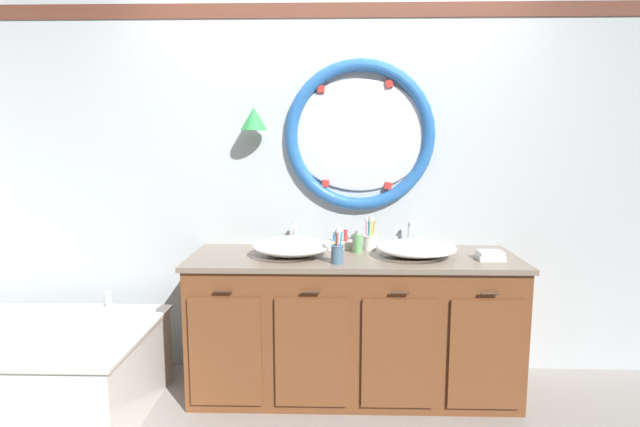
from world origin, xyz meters
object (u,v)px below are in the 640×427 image
(sink_basin_right, at_px, (416,248))
(toothbrush_holder_right, at_px, (369,241))
(toiletry_basket, at_px, (340,244))
(bathtub, at_px, (0,362))
(sink_basin_left, at_px, (292,246))
(soap_dispenser, at_px, (358,242))
(folded_hand_towel, at_px, (490,256))
(toothbrush_holder_left, at_px, (337,252))

(sink_basin_right, bearing_deg, toothbrush_holder_right, 144.30)
(sink_basin_right, height_order, toiletry_basket, toiletry_basket)
(bathtub, relative_size, toiletry_basket, 10.90)
(sink_basin_left, xyz_separation_m, soap_dispenser, (0.40, 0.10, 0.00))
(folded_hand_towel, bearing_deg, toothbrush_holder_right, 159.90)
(sink_basin_right, height_order, soap_dispenser, soap_dispenser)
(soap_dispenser, relative_size, toiletry_basket, 0.97)
(sink_basin_right, bearing_deg, toiletry_basket, 154.23)
(bathtub, bearing_deg, folded_hand_towel, 5.00)
(soap_dispenser, height_order, toiletry_basket, soap_dispenser)
(folded_hand_towel, height_order, toiletry_basket, toiletry_basket)
(toothbrush_holder_left, distance_m, toothbrush_holder_right, 0.41)
(toothbrush_holder_left, xyz_separation_m, toiletry_basket, (0.02, 0.39, -0.03))
(toothbrush_holder_left, height_order, soap_dispenser, toothbrush_holder_left)
(toothbrush_holder_left, bearing_deg, sink_basin_right, 20.36)
(toiletry_basket, bearing_deg, toothbrush_holder_right, -8.29)
(sink_basin_right, relative_size, toothbrush_holder_left, 2.19)
(sink_basin_left, height_order, toiletry_basket, toiletry_basket)
(sink_basin_left, xyz_separation_m, toothbrush_holder_left, (0.27, -0.17, 0.00))
(toothbrush_holder_left, height_order, toothbrush_holder_right, toothbrush_holder_left)
(bathtub, xyz_separation_m, toiletry_basket, (1.90, 0.52, 0.58))
(soap_dispenser, distance_m, toiletry_basket, 0.16)
(bathtub, height_order, toothbrush_holder_right, toothbrush_holder_right)
(sink_basin_left, height_order, soap_dispenser, soap_dispenser)
(sink_basin_left, relative_size, toothbrush_holder_left, 2.18)
(soap_dispenser, bearing_deg, folded_hand_towel, -11.81)
(sink_basin_right, height_order, toothbrush_holder_left, toothbrush_holder_left)
(sink_basin_right, distance_m, folded_hand_towel, 0.42)
(sink_basin_right, relative_size, toiletry_basket, 3.06)
(folded_hand_towel, bearing_deg, toiletry_basket, 162.30)
(soap_dispenser, bearing_deg, sink_basin_left, -166.22)
(sink_basin_left, bearing_deg, bathtub, -169.39)
(soap_dispenser, bearing_deg, bathtub, -168.76)
(bathtub, xyz_separation_m, sink_basin_left, (1.61, 0.30, 0.61))
(sink_basin_right, height_order, toothbrush_holder_right, toothbrush_holder_right)
(sink_basin_right, xyz_separation_m, toothbrush_holder_left, (-0.46, -0.17, 0.01))
(sink_basin_left, height_order, toothbrush_holder_right, toothbrush_holder_right)
(bathtub, bearing_deg, toothbrush_holder_left, 3.95)
(toothbrush_holder_left, relative_size, toiletry_basket, 1.40)
(toothbrush_holder_right, relative_size, soap_dispenser, 1.43)
(bathtub, height_order, toiletry_basket, toiletry_basket)
(bathtub, bearing_deg, soap_dispenser, 11.24)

